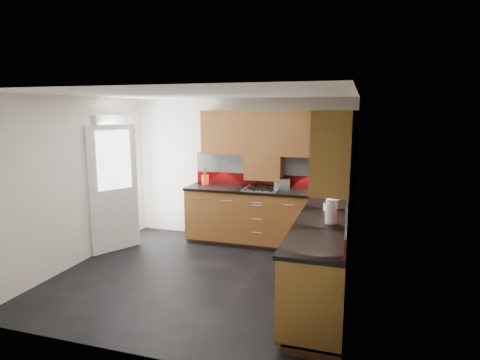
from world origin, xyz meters
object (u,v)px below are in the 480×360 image
(utensil_pot, at_px, (205,179))
(toaster, at_px, (282,184))
(gas_hob, at_px, (261,189))
(food_processor, at_px, (330,200))

(utensil_pot, bearing_deg, toaster, -2.44)
(gas_hob, bearing_deg, food_processor, -41.87)
(gas_hob, height_order, toaster, toaster)
(toaster, bearing_deg, utensil_pot, 177.56)
(toaster, height_order, food_processor, food_processor)
(toaster, xyz_separation_m, food_processor, (0.85, -1.15, 0.03))
(gas_hob, relative_size, food_processor, 2.14)
(toaster, bearing_deg, gas_hob, -161.08)
(gas_hob, relative_size, utensil_pot, 1.27)
(gas_hob, height_order, food_processor, food_processor)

